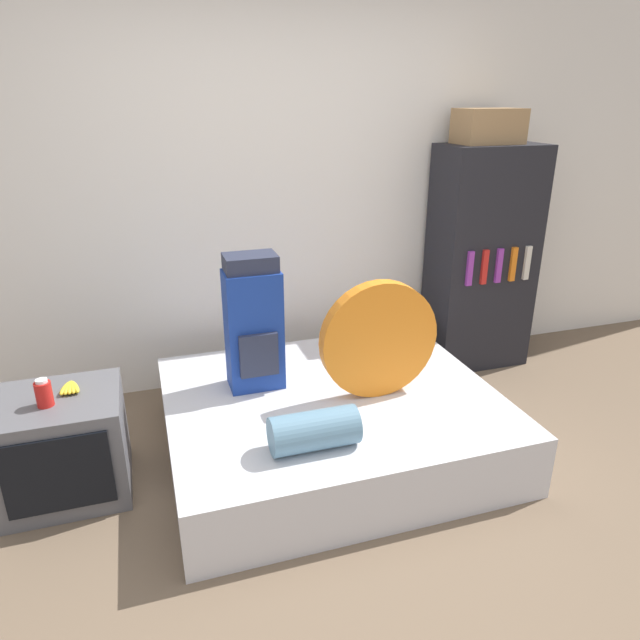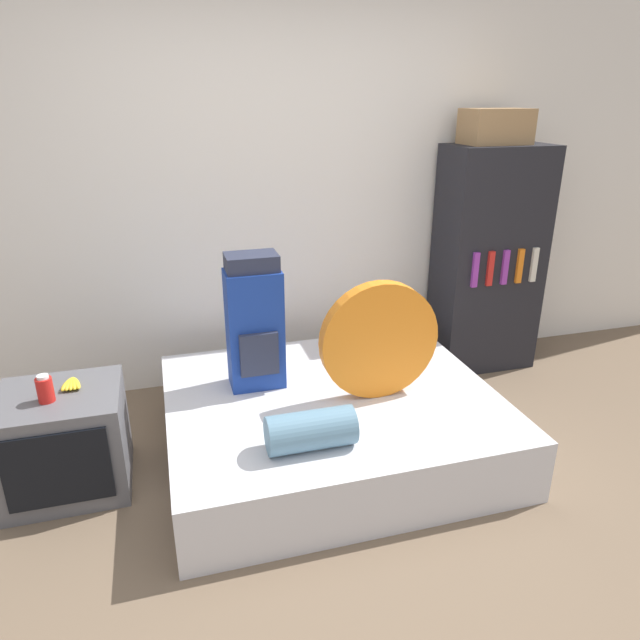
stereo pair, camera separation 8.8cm
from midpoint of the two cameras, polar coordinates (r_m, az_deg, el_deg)
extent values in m
plane|color=brown|center=(2.81, 5.02, -20.96)|extent=(16.00, 16.00, 0.00)
cube|color=white|center=(3.83, -4.05, 12.68)|extent=(8.00, 0.05, 2.60)
cube|color=silver|center=(3.28, 1.94, -10.04)|extent=(1.79, 1.52, 0.35)
cube|color=navy|center=(3.17, -5.76, -0.93)|extent=(0.30, 0.21, 0.68)
cube|color=#282D42|center=(3.06, -6.06, 5.77)|extent=(0.28, 0.19, 0.09)
cube|color=#282D42|center=(3.11, -5.28, -3.46)|extent=(0.21, 0.03, 0.24)
cylinder|color=orange|center=(3.07, 6.73, -2.03)|extent=(0.65, 0.08, 0.65)
cylinder|color=#5B849E|center=(2.70, 0.02, -10.98)|extent=(0.42, 0.19, 0.19)
cube|color=#5B5B60|center=(3.19, -23.41, -11.04)|extent=(0.59, 0.52, 0.53)
cube|color=black|center=(2.96, -23.99, -13.58)|extent=(0.47, 0.02, 0.38)
cylinder|color=red|center=(2.99, -25.03, -6.35)|extent=(0.08, 0.08, 0.12)
cylinder|color=white|center=(2.96, -25.24, -5.18)|extent=(0.05, 0.05, 0.02)
ellipsoid|color=yellow|center=(3.11, -23.18, -5.92)|extent=(0.07, 0.14, 0.03)
ellipsoid|color=yellow|center=(3.10, -23.00, -5.91)|extent=(0.05, 0.14, 0.03)
ellipsoid|color=yellow|center=(3.10, -22.83, -5.89)|extent=(0.03, 0.14, 0.03)
ellipsoid|color=yellow|center=(3.10, -22.66, -5.88)|extent=(0.05, 0.14, 0.03)
ellipsoid|color=yellow|center=(3.10, -22.48, -5.86)|extent=(0.07, 0.14, 0.03)
cube|color=black|center=(4.25, 17.02, 5.70)|extent=(0.71, 0.40, 1.59)
cube|color=purple|center=(3.96, 15.88, 4.83)|extent=(0.04, 0.02, 0.24)
cube|color=red|center=(4.02, 17.26, 4.93)|extent=(0.04, 0.02, 0.24)
cube|color=purple|center=(4.08, 18.61, 5.01)|extent=(0.04, 0.02, 0.24)
cube|color=orange|center=(4.15, 19.92, 5.10)|extent=(0.04, 0.02, 0.24)
cube|color=beige|center=(4.21, 21.18, 5.17)|extent=(0.04, 0.02, 0.24)
cube|color=#99754C|center=(4.10, 17.79, 17.95)|extent=(0.42, 0.27, 0.22)
camera|label=1|loc=(0.04, -89.16, 0.33)|focal=32.00mm
camera|label=2|loc=(0.04, 90.84, -0.33)|focal=32.00mm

